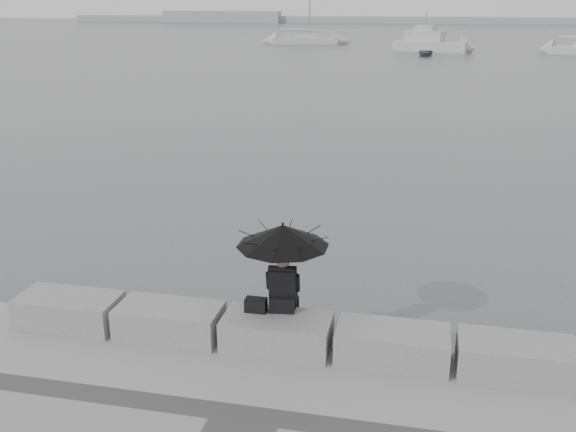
% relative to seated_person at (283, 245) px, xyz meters
% --- Properties ---
extents(ground, '(360.00, 360.00, 0.00)m').
position_rel_seated_person_xyz_m(ground, '(-0.03, 0.16, -2.05)').
color(ground, '#4E5154').
rests_on(ground, ground).
extents(stone_block_far_left, '(1.60, 0.80, 0.50)m').
position_rel_seated_person_xyz_m(stone_block_far_left, '(-3.43, -0.29, -1.30)').
color(stone_block_far_left, slate).
rests_on(stone_block_far_left, promenade).
extents(stone_block_left, '(1.60, 0.80, 0.50)m').
position_rel_seated_person_xyz_m(stone_block_left, '(-1.73, -0.29, -1.30)').
color(stone_block_left, slate).
rests_on(stone_block_left, promenade).
extents(stone_block_centre, '(1.60, 0.80, 0.50)m').
position_rel_seated_person_xyz_m(stone_block_centre, '(-0.03, -0.29, -1.30)').
color(stone_block_centre, slate).
rests_on(stone_block_centre, promenade).
extents(stone_block_right, '(1.60, 0.80, 0.50)m').
position_rel_seated_person_xyz_m(stone_block_right, '(1.67, -0.29, -1.30)').
color(stone_block_right, slate).
rests_on(stone_block_right, promenade).
extents(stone_block_far_right, '(1.60, 0.80, 0.50)m').
position_rel_seated_person_xyz_m(stone_block_far_right, '(3.37, -0.29, -1.30)').
color(stone_block_far_right, slate).
rests_on(stone_block_far_right, promenade).
extents(seated_person, '(1.38, 1.38, 1.39)m').
position_rel_seated_person_xyz_m(seated_person, '(0.00, 0.00, 0.00)').
color(seated_person, black).
rests_on(seated_person, stone_block_centre).
extents(bag, '(0.32, 0.18, 0.21)m').
position_rel_seated_person_xyz_m(bag, '(-0.38, -0.15, -0.94)').
color(bag, black).
rests_on(bag, stone_block_centre).
extents(distant_landmass, '(180.00, 8.00, 2.80)m').
position_rel_seated_person_xyz_m(distant_landmass, '(-8.16, 154.67, -1.15)').
color(distant_landmass, '#9EA0A3').
rests_on(distant_landmass, ground).
extents(sailboat_left, '(8.61, 3.48, 12.90)m').
position_rel_seated_person_xyz_m(sailboat_left, '(-14.19, 76.36, -1.53)').
color(sailboat_left, silver).
rests_on(sailboat_left, ground).
extents(motor_cruiser, '(8.69, 5.17, 4.50)m').
position_rel_seated_person_xyz_m(motor_cruiser, '(1.95, 66.69, -1.15)').
color(motor_cruiser, silver).
rests_on(motor_cruiser, ground).
extents(dinghy, '(3.49, 1.56, 0.58)m').
position_rel_seated_person_xyz_m(dinghy, '(1.37, 60.54, -1.75)').
color(dinghy, slate).
rests_on(dinghy, ground).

